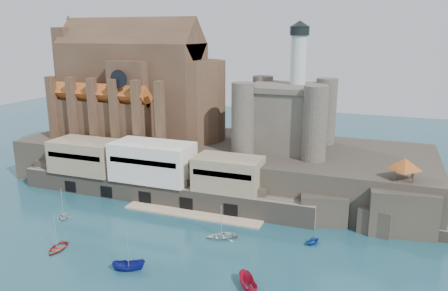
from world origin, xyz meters
TOP-DOWN VIEW (x-y plane):
  - ground at (0.00, 0.00)m, footprint 300.00×300.00m
  - promontory at (-0.19, 39.37)m, footprint 100.00×36.00m
  - quay at (-10.19, 23.07)m, footprint 70.00×12.00m
  - church at (-24.13, 41.85)m, footprint 47.00×25.93m
  - castle_keep at (16.08, 41.08)m, footprint 21.20×21.20m
  - rock_outcrop at (42.00, 25.84)m, footprint 14.50×10.50m
  - pavilion at (42.00, 26.00)m, footprint 6.40×6.40m
  - boat_0 at (-13.73, -3.95)m, footprint 3.72×1.61m
  - boat_2 at (1.73, -5.44)m, footprint 2.65×2.62m
  - boat_4 at (-21.67, 7.08)m, footprint 3.52×3.16m
  - boat_5 at (20.99, -3.77)m, footprint 2.93×2.95m
  - boat_6 at (11.45, 10.36)m, footprint 3.05×4.13m
  - boat_7 at (27.60, 13.88)m, footprint 3.52×3.08m

SIDE VIEW (x-z plane):
  - ground at x=0.00m, z-range 0.00..0.00m
  - boat_0 at x=-13.73m, z-range -2.52..2.52m
  - boat_2 at x=1.73m, z-range -2.65..2.65m
  - boat_4 at x=-21.67m, z-range -1.74..1.74m
  - boat_5 at x=20.99m, z-range -2.77..2.77m
  - boat_6 at x=11.45m, z-range -2.86..2.86m
  - boat_7 at x=27.60m, z-range -1.74..1.74m
  - rock_outcrop at x=42.00m, z-range -0.33..8.37m
  - promontory at x=-0.19m, z-range -0.08..9.92m
  - quay at x=-10.19m, z-range -0.46..12.59m
  - pavilion at x=42.00m, z-range 10.03..15.43m
  - castle_keep at x=16.08m, z-range 3.66..32.96m
  - church at x=-24.13m, z-range 6.88..37.38m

